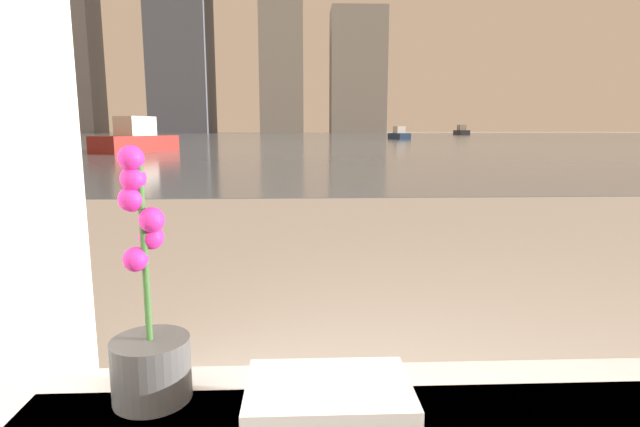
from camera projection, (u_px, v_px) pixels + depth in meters
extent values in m
cylinder|color=#4C4C4C|center=(152.00, 369.00, 0.92)|extent=(0.14, 0.14, 0.12)
cylinder|color=#38662D|center=(144.00, 252.00, 0.89)|extent=(0.01, 0.01, 0.33)
sphere|color=#DB238E|center=(131.00, 158.00, 0.86)|extent=(0.04, 0.04, 0.04)
sphere|color=#DB238E|center=(133.00, 179.00, 0.87)|extent=(0.04, 0.04, 0.04)
sphere|color=#DB238E|center=(131.00, 199.00, 0.87)|extent=(0.04, 0.04, 0.04)
sphere|color=#DB238E|center=(152.00, 220.00, 0.87)|extent=(0.04, 0.04, 0.04)
sphere|color=#DB238E|center=(151.00, 237.00, 0.90)|extent=(0.04, 0.04, 0.04)
sphere|color=#DB238E|center=(136.00, 259.00, 0.89)|extent=(0.04, 0.04, 0.04)
cube|color=white|center=(329.00, 417.00, 0.84)|extent=(0.28, 0.19, 0.04)
cube|color=white|center=(329.00, 395.00, 0.83)|extent=(0.28, 0.19, 0.04)
cube|color=slate|center=(301.00, 137.00, 61.29)|extent=(180.00, 110.00, 0.01)
cube|color=navy|center=(399.00, 136.00, 47.04)|extent=(1.64, 3.34, 0.56)
cube|color=silver|center=(399.00, 130.00, 46.94)|extent=(1.00, 1.32, 0.64)
cube|color=#2D2D33|center=(461.00, 133.00, 79.26)|extent=(1.56, 4.29, 0.75)
cube|color=#B2A893|center=(462.00, 127.00, 79.12)|extent=(1.10, 1.62, 0.85)
cube|color=maroon|center=(136.00, 144.00, 20.78)|extent=(2.82, 4.15, 0.69)
cube|color=silver|center=(135.00, 126.00, 20.65)|extent=(1.49, 1.75, 0.79)
cube|color=#335647|center=(144.00, 133.00, 73.26)|extent=(1.77, 3.73, 0.63)
cube|color=silver|center=(144.00, 129.00, 73.15)|extent=(1.09, 1.47, 0.72)
cube|color=slate|center=(69.00, 44.00, 111.05)|extent=(11.69, 9.09, 39.25)
cube|color=gray|center=(281.00, 11.00, 111.75)|extent=(9.56, 13.74, 53.97)
cube|color=gray|center=(358.00, 72.00, 114.67)|extent=(12.48, 9.17, 27.73)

